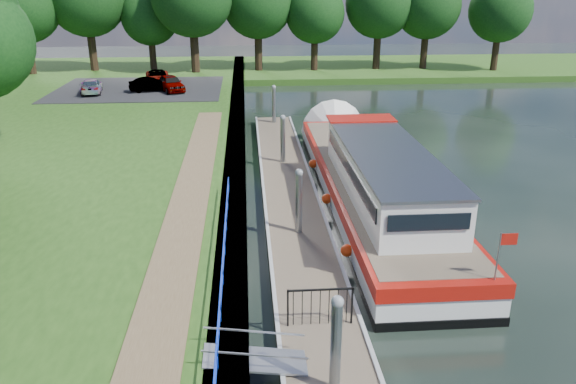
{
  "coord_description": "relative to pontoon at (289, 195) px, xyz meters",
  "views": [
    {
      "loc": [
        -1.92,
        -11.18,
        9.47
      ],
      "look_at": [
        -0.28,
        10.21,
        1.4
      ],
      "focal_mm": 35.0,
      "sensor_mm": 36.0,
      "label": 1
    }
  ],
  "objects": [
    {
      "name": "barge",
      "position": [
        3.6,
        -0.34,
        0.9
      ],
      "size": [
        4.36,
        21.15,
        4.78
      ],
      "color": "black",
      "rests_on": "ground"
    },
    {
      "name": "far_bank",
      "position": [
        12.0,
        39.0,
        0.12
      ],
      "size": [
        60.0,
        18.0,
        0.6
      ],
      "primitive_type": "cube",
      "color": "#234914",
      "rests_on": "ground"
    },
    {
      "name": "carpark",
      "position": [
        -11.0,
        25.0,
        0.62
      ],
      "size": [
        14.0,
        12.0,
        0.06
      ],
      "primitive_type": "cube",
      "color": "black",
      "rests_on": "riverbank"
    },
    {
      "name": "pontoon",
      "position": [
        0.0,
        0.0,
        0.0
      ],
      "size": [
        2.5,
        30.0,
        0.56
      ],
      "color": "brown",
      "rests_on": "ground"
    },
    {
      "name": "mooring_piles",
      "position": [
        0.0,
        0.0,
        1.1
      ],
      "size": [
        0.3,
        27.3,
        3.55
      ],
      "color": "gray",
      "rests_on": "ground"
    },
    {
      "name": "gate_panel",
      "position": [
        -0.0,
        -10.8,
        0.97
      ],
      "size": [
        1.85,
        0.05,
        1.15
      ],
      "color": "black",
      "rests_on": "ground"
    },
    {
      "name": "car_b",
      "position": [
        -9.77,
        23.47,
        1.23
      ],
      "size": [
        3.73,
        2.1,
        1.16
      ],
      "primitive_type": "imported",
      "rotation": [
        0.0,
        0.0,
        1.83
      ],
      "color": "#999999",
      "rests_on": "carpark"
    },
    {
      "name": "car_d",
      "position": [
        -9.72,
        27.12,
        1.26
      ],
      "size": [
        2.7,
        4.64,
        1.21
      ],
      "primitive_type": "imported",
      "rotation": [
        0.0,
        0.0,
        0.16
      ],
      "color": "#999999",
      "rests_on": "carpark"
    },
    {
      "name": "footpath",
      "position": [
        -4.4,
        -5.0,
        0.62
      ],
      "size": [
        1.6,
        40.0,
        0.05
      ],
      "primitive_type": "cube",
      "color": "brown",
      "rests_on": "riverbank"
    },
    {
      "name": "car_c",
      "position": [
        -14.5,
        23.02,
        1.23
      ],
      "size": [
        2.28,
        4.21,
        1.16
      ],
      "primitive_type": "imported",
      "rotation": [
        0.0,
        0.0,
        3.31
      ],
      "color": "#999999",
      "rests_on": "carpark"
    },
    {
      "name": "car_a",
      "position": [
        -8.12,
        23.46,
        1.32
      ],
      "size": [
        3.02,
        4.24,
        1.34
      ],
      "primitive_type": "imported",
      "rotation": [
        0.0,
        0.0,
        0.41
      ],
      "color": "#999999",
      "rests_on": "carpark"
    },
    {
      "name": "bank_edge",
      "position": [
        -2.55,
        2.0,
        0.2
      ],
      "size": [
        1.1,
        90.0,
        0.78
      ],
      "primitive_type": "cube",
      "color": "#473D2D",
      "rests_on": "ground"
    },
    {
      "name": "blue_fence",
      "position": [
        -2.75,
        -10.0,
        1.13
      ],
      "size": [
        0.04,
        18.04,
        0.72
      ],
      "color": "#0C2DBF",
      "rests_on": "riverbank"
    },
    {
      "name": "gangway",
      "position": [
        -1.85,
        -12.5,
        0.44
      ],
      "size": [
        2.58,
        1.0,
        0.92
      ],
      "color": "#A5A8AD",
      "rests_on": "ground"
    }
  ]
}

